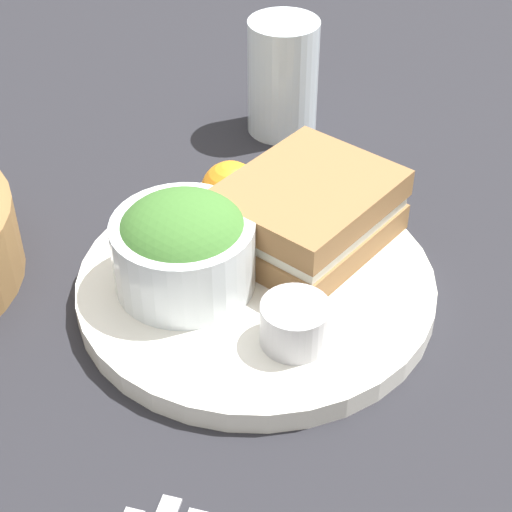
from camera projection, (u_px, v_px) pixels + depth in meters
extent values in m
plane|color=#232328|center=(256.00, 294.00, 0.65)|extent=(4.00, 4.00, 0.00)
cylinder|color=white|center=(256.00, 286.00, 0.64)|extent=(0.27, 0.27, 0.02)
cube|color=olive|center=(310.00, 230.00, 0.66)|extent=(0.13, 0.11, 0.02)
cube|color=silver|center=(311.00, 213.00, 0.65)|extent=(0.13, 0.11, 0.01)
cube|color=olive|center=(311.00, 196.00, 0.64)|extent=(0.13, 0.11, 0.02)
cylinder|color=white|center=(184.00, 254.00, 0.62)|extent=(0.10, 0.10, 0.05)
ellipsoid|color=#3D702D|center=(183.00, 237.00, 0.61)|extent=(0.10, 0.10, 0.06)
cylinder|color=#B7B7BC|center=(295.00, 324.00, 0.57)|extent=(0.05, 0.05, 0.03)
sphere|color=orange|center=(231.00, 191.00, 0.68)|extent=(0.05, 0.05, 0.05)
cylinder|color=silver|center=(283.00, 77.00, 0.80)|extent=(0.07, 0.07, 0.11)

